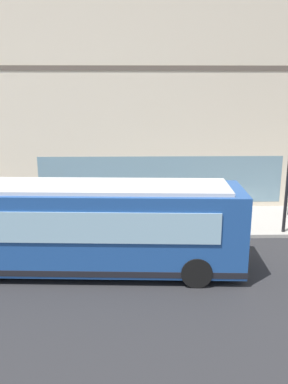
{
  "coord_description": "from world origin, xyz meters",
  "views": [
    {
      "loc": [
        -13.33,
        1.31,
        6.24
      ],
      "look_at": [
        1.71,
        0.96,
        2.28
      ],
      "focal_mm": 37.84,
      "sensor_mm": 36.0,
      "label": 1
    }
  ],
  "objects_px": {
    "fire_hydrant": "(166,220)",
    "pedestrian_by_light_pole": "(23,197)",
    "newspaper_vending_box": "(73,213)",
    "city_bus_nearside": "(94,228)"
  },
  "relations": [
    {
      "from": "fire_hydrant",
      "to": "pedestrian_by_light_pole",
      "type": "distance_m",
      "value": 7.08
    },
    {
      "from": "pedestrian_by_light_pole",
      "to": "newspaper_vending_box",
      "type": "bearing_deg",
      "value": -116.38
    },
    {
      "from": "pedestrian_by_light_pole",
      "to": "fire_hydrant",
      "type": "bearing_deg",
      "value": -107.09
    },
    {
      "from": "city_bus_nearside",
      "to": "pedestrian_by_light_pole",
      "type": "xyz_separation_m",
      "value": [
        5.9,
        4.0,
        -0.52
      ]
    },
    {
      "from": "fire_hydrant",
      "to": "pedestrian_by_light_pole",
      "type": "xyz_separation_m",
      "value": [
        2.07,
        6.75,
        0.52
      ]
    },
    {
      "from": "city_bus_nearside",
      "to": "fire_hydrant",
      "type": "bearing_deg",
      "value": -35.74
    },
    {
      "from": "fire_hydrant",
      "to": "newspaper_vending_box",
      "type": "relative_size",
      "value": 0.82
    },
    {
      "from": "city_bus_nearside",
      "to": "fire_hydrant",
      "type": "height_order",
      "value": "city_bus_nearside"
    },
    {
      "from": "pedestrian_by_light_pole",
      "to": "newspaper_vending_box",
      "type": "relative_size",
      "value": 1.72
    },
    {
      "from": "city_bus_nearside",
      "to": "newspaper_vending_box",
      "type": "xyz_separation_m",
      "value": [
        4.61,
        1.41,
        -0.95
      ]
    }
  ]
}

